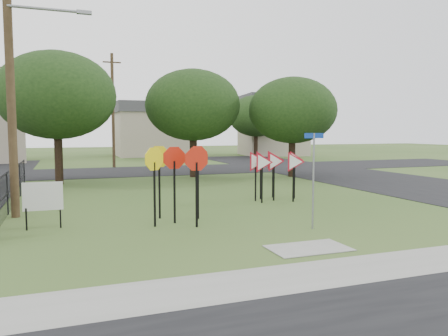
# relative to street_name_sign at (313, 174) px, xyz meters

# --- Properties ---
(ground) EXTENTS (140.00, 140.00, 0.00)m
(ground) POSITION_rel_street_name_sign_xyz_m (-1.28, 0.50, -1.66)
(ground) COLOR #34521E
(sidewalk) EXTENTS (30.00, 1.60, 0.02)m
(sidewalk) POSITION_rel_street_name_sign_xyz_m (-1.28, -3.70, -1.65)
(sidewalk) COLOR gray
(sidewalk) RESTS_ON ground
(planting_strip) EXTENTS (30.00, 0.80, 0.02)m
(planting_strip) POSITION_rel_street_name_sign_xyz_m (-1.28, -4.90, -1.65)
(planting_strip) COLOR #34521E
(planting_strip) RESTS_ON ground
(street_right) EXTENTS (8.00, 50.00, 0.02)m
(street_right) POSITION_rel_street_name_sign_xyz_m (10.72, 10.50, -1.65)
(street_right) COLOR black
(street_right) RESTS_ON ground
(street_far) EXTENTS (60.00, 8.00, 0.02)m
(street_far) POSITION_rel_street_name_sign_xyz_m (-1.28, 20.50, -1.65)
(street_far) COLOR black
(street_far) RESTS_ON ground
(curb_pad) EXTENTS (2.00, 1.20, 0.02)m
(curb_pad) POSITION_rel_street_name_sign_xyz_m (-1.28, -1.90, -1.65)
(curb_pad) COLOR gray
(curb_pad) RESTS_ON ground
(street_name_sign) EXTENTS (0.59, 0.12, 2.87)m
(street_name_sign) POSITION_rel_street_name_sign_xyz_m (0.00, 0.00, 0.00)
(street_name_sign) COLOR gray
(street_name_sign) RESTS_ON ground
(stop_sign_cluster) EXTENTS (2.30, 1.90, 2.46)m
(stop_sign_cluster) POSITION_rel_street_name_sign_xyz_m (-3.62, 2.26, 0.17)
(stop_sign_cluster) COLOR black
(stop_sign_cluster) RESTS_ON ground
(yield_sign_cluster) EXTENTS (2.73, 1.65, 2.13)m
(yield_sign_cluster) POSITION_rel_street_name_sign_xyz_m (1.32, 5.28, -0.08)
(yield_sign_cluster) COLOR black
(yield_sign_cluster) RESTS_ON ground
(info_board) EXTENTS (1.13, 0.06, 1.42)m
(info_board) POSITION_rel_street_name_sign_xyz_m (-7.59, 2.72, -0.71)
(info_board) COLOR black
(info_board) RESTS_ON ground
(utility_pole_main) EXTENTS (3.55, 0.33, 10.00)m
(utility_pole_main) POSITION_rel_street_name_sign_xyz_m (-8.51, 4.99, 3.56)
(utility_pole_main) COLOR #493721
(utility_pole_main) RESTS_ON ground
(far_pole_a) EXTENTS (1.40, 0.24, 9.00)m
(far_pole_a) POSITION_rel_street_name_sign_xyz_m (-3.28, 24.50, 2.94)
(far_pole_a) COLOR #493721
(far_pole_a) RESTS_ON ground
(far_pole_b) EXTENTS (1.40, 0.24, 8.50)m
(far_pole_b) POSITION_rel_street_name_sign_xyz_m (4.72, 28.50, 2.69)
(far_pole_b) COLOR #493721
(far_pole_b) RESTS_ON ground
(far_pole_c) EXTENTS (1.40, 0.24, 9.00)m
(far_pole_c) POSITION_rel_street_name_sign_xyz_m (-11.28, 30.50, 2.94)
(far_pole_c) COLOR #493721
(far_pole_c) RESTS_ON ground
(fence_run) EXTENTS (0.05, 11.55, 1.50)m
(fence_run) POSITION_rel_street_name_sign_xyz_m (-8.88, 6.75, -0.87)
(fence_run) COLOR black
(fence_run) RESTS_ON ground
(house_mid) EXTENTS (8.40, 8.40, 6.20)m
(house_mid) POSITION_rel_street_name_sign_xyz_m (2.72, 40.50, 1.49)
(house_mid) COLOR #B2A48F
(house_mid) RESTS_ON ground
(house_right) EXTENTS (8.30, 8.30, 7.20)m
(house_right) POSITION_rel_street_name_sign_xyz_m (16.72, 36.50, 2.00)
(house_right) COLOR #B2A48F
(house_right) RESTS_ON ground
(tree_near_left) EXTENTS (6.40, 6.40, 7.27)m
(tree_near_left) POSITION_rel_street_name_sign_xyz_m (-7.28, 14.50, 3.20)
(tree_near_left) COLOR black
(tree_near_left) RESTS_ON ground
(tree_near_mid) EXTENTS (6.00, 6.00, 6.80)m
(tree_near_mid) POSITION_rel_street_name_sign_xyz_m (0.72, 15.50, 2.88)
(tree_near_mid) COLOR black
(tree_near_mid) RESTS_ON ground
(tree_near_right) EXTENTS (5.60, 5.60, 6.33)m
(tree_near_right) POSITION_rel_street_name_sign_xyz_m (6.72, 13.50, 2.57)
(tree_near_right) COLOR black
(tree_near_right) RESTS_ON ground
(tree_far_right) EXTENTS (6.00, 6.00, 6.80)m
(tree_far_right) POSITION_rel_street_name_sign_xyz_m (12.72, 32.50, 2.88)
(tree_far_right) COLOR black
(tree_far_right) RESTS_ON ground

